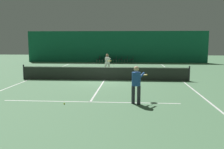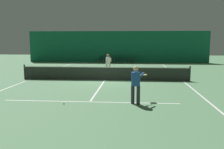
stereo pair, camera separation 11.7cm
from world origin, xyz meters
TOP-DOWN VIEW (x-y plane):
  - ground_plane at (0.00, 0.00)m, footprint 60.00×60.00m
  - backdrop_curtain at (0.00, 14.39)m, footprint 23.00×0.12m
  - court_line_baseline_far at (0.00, 11.90)m, footprint 11.00×0.10m
  - court_line_service_far at (0.00, 6.40)m, footprint 8.25×0.10m
  - court_line_service_near at (0.00, -6.40)m, footprint 8.25×0.10m
  - court_line_sideline_left at (-5.50, 0.00)m, footprint 0.10×23.80m
  - court_line_sideline_right at (5.50, 0.00)m, footprint 0.10×23.80m
  - court_line_centre at (0.00, 0.00)m, footprint 0.10×12.80m
  - tennis_net at (0.00, 0.00)m, footprint 12.00×0.10m
  - player_near at (2.12, -6.56)m, footprint 0.87×1.40m
  - player_far at (-0.08, 3.10)m, footprint 0.70×1.41m
  - courtside_chair_0 at (-2.16, 13.84)m, footprint 0.44×0.44m
  - courtside_chair_1 at (-1.45, 13.84)m, footprint 0.44×0.44m
  - courtside_chair_2 at (-0.75, 13.84)m, footprint 0.44×0.44m
  - courtside_chair_3 at (-0.04, 13.84)m, footprint 0.44×0.44m
  - courtside_chair_4 at (0.66, 13.84)m, footprint 0.44×0.44m
  - courtside_chair_5 at (1.36, 13.84)m, footprint 0.44×0.44m
  - courtside_chair_6 at (2.07, 13.84)m, footprint 0.44×0.44m
  - tennis_ball at (-1.09, -6.92)m, footprint 0.07×0.07m

SIDE VIEW (x-z plane):
  - ground_plane at x=0.00m, z-range 0.00..0.00m
  - court_line_baseline_far at x=0.00m, z-range 0.00..0.00m
  - court_line_service_far at x=0.00m, z-range 0.00..0.00m
  - court_line_service_near at x=0.00m, z-range 0.00..0.00m
  - court_line_sideline_left at x=-5.50m, z-range 0.00..0.00m
  - court_line_sideline_right at x=5.50m, z-range 0.00..0.00m
  - court_line_centre at x=0.00m, z-range 0.00..0.00m
  - tennis_ball at x=-1.09m, z-range 0.00..0.07m
  - courtside_chair_0 at x=-2.16m, z-range 0.07..0.91m
  - courtside_chair_1 at x=-1.45m, z-range 0.07..0.91m
  - courtside_chair_2 at x=-0.75m, z-range 0.07..0.91m
  - courtside_chair_3 at x=-0.04m, z-range 0.07..0.91m
  - courtside_chair_4 at x=0.66m, z-range 0.07..0.91m
  - courtside_chair_5 at x=1.36m, z-range 0.07..0.91m
  - courtside_chair_6 at x=2.07m, z-range 0.07..0.91m
  - tennis_net at x=0.00m, z-range -0.02..1.05m
  - player_far at x=-0.08m, z-range 0.14..1.84m
  - player_near at x=2.12m, z-range 0.14..1.85m
  - backdrop_curtain at x=0.00m, z-range 0.00..3.98m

